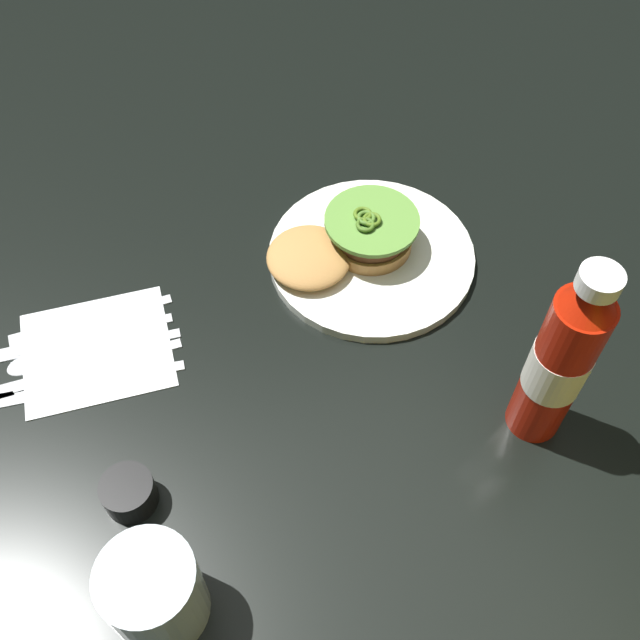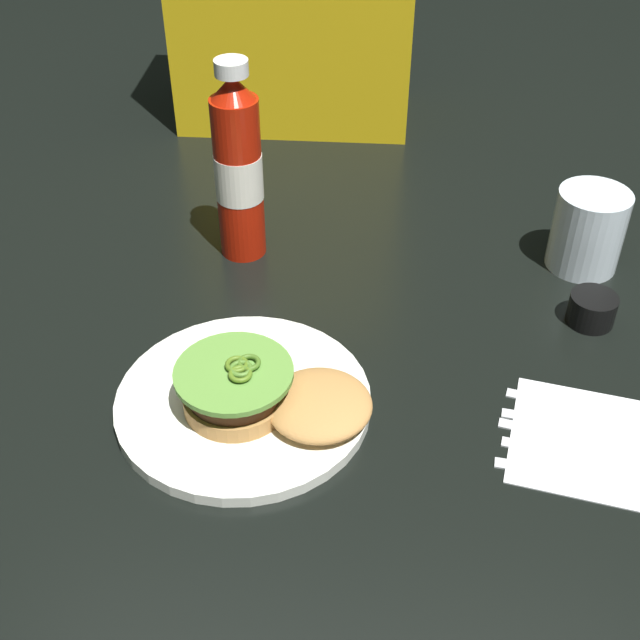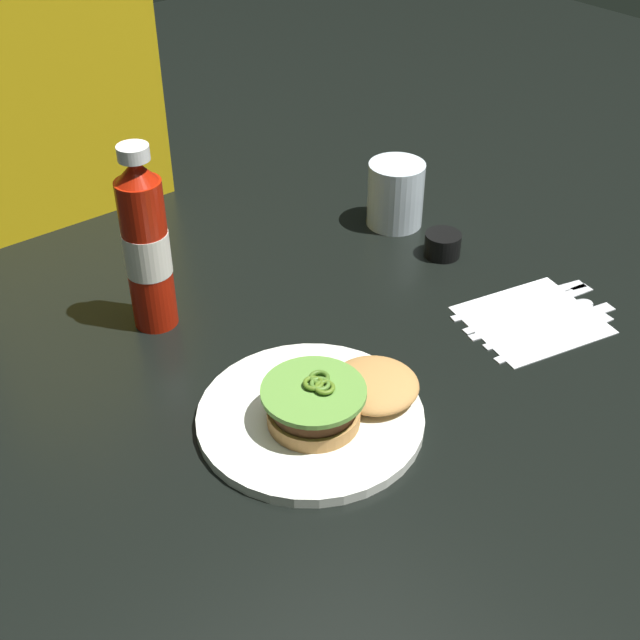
{
  "view_description": "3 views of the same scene",
  "coord_description": "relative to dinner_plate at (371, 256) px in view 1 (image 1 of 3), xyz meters",
  "views": [
    {
      "loc": [
        0.24,
        0.42,
        0.71
      ],
      "look_at": [
        0.03,
        0.03,
        0.09
      ],
      "focal_mm": 41.6,
      "sensor_mm": 36.0,
      "label": 1
    },
    {
      "loc": [
        0.02,
        -0.66,
        0.58
      ],
      "look_at": [
        -0.03,
        -0.03,
        0.07
      ],
      "focal_mm": 46.06,
      "sensor_mm": 36.0,
      "label": 2
    },
    {
      "loc": [
        -0.52,
        -0.63,
        0.65
      ],
      "look_at": [
        -0.03,
        -0.01,
        0.07
      ],
      "focal_mm": 47.25,
      "sensor_mm": 36.0,
      "label": 3
    }
  ],
  "objects": [
    {
      "name": "dinner_plate",
      "position": [
        0.0,
        0.0,
        0.0
      ],
      "size": [
        0.25,
        0.25,
        0.01
      ],
      "primitive_type": "cylinder",
      "color": "white",
      "rests_on": "ground_plane"
    },
    {
      "name": "napkin",
      "position": [
        0.35,
        -0.03,
        -0.0
      ],
      "size": [
        0.19,
        0.18,
        0.0
      ],
      "primitive_type": "cube",
      "rotation": [
        0.0,
        0.0,
        -0.21
      ],
      "color": "white",
      "rests_on": "ground_plane"
    },
    {
      "name": "table_knife",
      "position": [
        0.38,
        -0.01,
        -0.0
      ],
      "size": [
        0.21,
        0.05,
        0.0
      ],
      "color": "silver",
      "rests_on": "napkin"
    },
    {
      "name": "fork_utensil",
      "position": [
        0.36,
        -0.07,
        -0.0
      ],
      "size": [
        0.19,
        0.04,
        0.0
      ],
      "color": "silver",
      "rests_on": "napkin"
    },
    {
      "name": "steak_knife",
      "position": [
        0.37,
        -0.05,
        -0.0
      ],
      "size": [
        0.2,
        0.06,
        0.0
      ],
      "color": "silver",
      "rests_on": "napkin"
    },
    {
      "name": "burger_sandwich",
      "position": [
        0.03,
        -0.01,
        0.03
      ],
      "size": [
        0.19,
        0.12,
        0.05
      ],
      "color": "#B47E43",
      "rests_on": "dinner_plate"
    },
    {
      "name": "ground_plane",
      "position": [
        0.1,
        0.08,
        -0.01
      ],
      "size": [
        3.0,
        3.0,
        0.0
      ],
      "primitive_type": "plane",
      "color": "black"
    },
    {
      "name": "condiment_cup",
      "position": [
        0.37,
        0.16,
        0.01
      ],
      "size": [
        0.05,
        0.05,
        0.03
      ],
      "primitive_type": "cylinder",
      "color": "black",
      "rests_on": "ground_plane"
    },
    {
      "name": "butter_knife",
      "position": [
        0.38,
        0.01,
        -0.0
      ],
      "size": [
        0.21,
        0.07,
        0.0
      ],
      "color": "silver",
      "rests_on": "napkin"
    },
    {
      "name": "water_glass",
      "position": [
        0.38,
        0.28,
        0.04
      ],
      "size": [
        0.09,
        0.09,
        0.1
      ],
      "primitive_type": "cylinder",
      "color": "silver",
      "rests_on": "ground_plane"
    },
    {
      "name": "ketchup_bottle",
      "position": [
        -0.04,
        0.27,
        0.11
      ],
      "size": [
        0.06,
        0.06,
        0.25
      ],
      "color": "#AB1808",
      "rests_on": "ground_plane"
    },
    {
      "name": "spoon_utensil",
      "position": [
        0.37,
        -0.03,
        -0.0
      ],
      "size": [
        0.19,
        0.06,
        0.0
      ],
      "color": "silver",
      "rests_on": "napkin"
    }
  ]
}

